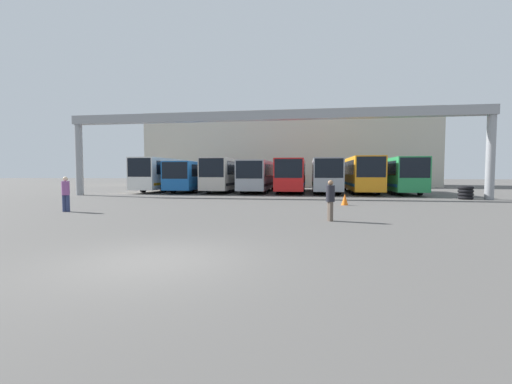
% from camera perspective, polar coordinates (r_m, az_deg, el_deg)
% --- Properties ---
extents(ground_plane, '(200.00, 200.00, 0.00)m').
position_cam_1_polar(ground_plane, '(7.97, -16.79, -11.02)').
color(ground_plane, '#514F4C').
extents(building_backdrop, '(40.83, 12.00, 10.48)m').
position_cam_1_polar(building_backdrop, '(53.09, 5.22, 6.81)').
color(building_backdrop, '#B7B2A3').
rests_on(building_backdrop, ground).
extents(overhead_gantry, '(32.86, 0.80, 6.72)m').
position_cam_1_polar(overhead_gantry, '(27.18, 1.67, 11.27)').
color(overhead_gantry, gray).
rests_on(overhead_gantry, ground).
extents(bus_slot_0, '(2.44, 12.47, 3.34)m').
position_cam_1_polar(bus_slot_0, '(37.77, -14.50, 3.13)').
color(bus_slot_0, silver).
rests_on(bus_slot_0, ground).
extents(bus_slot_1, '(2.59, 10.83, 2.96)m').
position_cam_1_polar(bus_slot_1, '(35.81, -10.14, 2.84)').
color(bus_slot_1, '#1959A5').
rests_on(bus_slot_1, ground).
extents(bus_slot_2, '(2.44, 12.30, 3.28)m').
position_cam_1_polar(bus_slot_2, '(35.59, -4.71, 3.16)').
color(bus_slot_2, beige).
rests_on(bus_slot_2, ground).
extents(bus_slot_3, '(2.51, 11.40, 3.04)m').
position_cam_1_polar(bus_slot_3, '(34.52, 0.47, 2.96)').
color(bus_slot_3, '#999EA5').
rests_on(bus_slot_3, ground).
extents(bus_slot_4, '(2.55, 11.72, 3.17)m').
position_cam_1_polar(bus_slot_4, '(34.36, 5.99, 3.06)').
color(bus_slot_4, red).
rests_on(bus_slot_4, ground).
extents(bus_slot_5, '(2.52, 11.50, 3.19)m').
position_cam_1_polar(bus_slot_5, '(34.24, 11.52, 3.03)').
color(bus_slot_5, '#999EA5').
rests_on(bus_slot_5, ground).
extents(bus_slot_6, '(2.51, 12.25, 3.33)m').
position_cam_1_polar(bus_slot_6, '(34.92, 16.94, 3.08)').
color(bus_slot_6, orange).
rests_on(bus_slot_6, ground).
extents(bus_slot_7, '(2.51, 10.03, 3.23)m').
position_cam_1_polar(bus_slot_7, '(34.46, 22.66, 2.87)').
color(bus_slot_7, '#268C4C').
rests_on(bus_slot_7, ground).
extents(pedestrian_near_center, '(0.34, 0.34, 1.64)m').
position_cam_1_polar(pedestrian_near_center, '(14.00, 12.29, -1.21)').
color(pedestrian_near_center, brown).
rests_on(pedestrian_near_center, ground).
extents(pedestrian_far_center, '(0.36, 0.36, 1.74)m').
position_cam_1_polar(pedestrian_far_center, '(19.40, -29.13, -0.16)').
color(pedestrian_far_center, navy).
rests_on(pedestrian_far_center, ground).
extents(traffic_cone, '(0.41, 0.41, 0.67)m').
position_cam_1_polar(traffic_cone, '(21.06, 14.58, -1.22)').
color(traffic_cone, orange).
rests_on(traffic_cone, ground).
extents(tire_stack, '(1.04, 1.04, 0.96)m').
position_cam_1_polar(tire_stack, '(29.13, 31.55, -0.10)').
color(tire_stack, black).
rests_on(tire_stack, ground).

